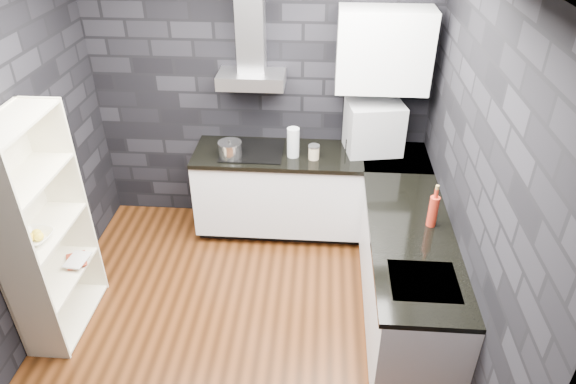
# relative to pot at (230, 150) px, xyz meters

# --- Properties ---
(ground) EXTENTS (3.20, 3.20, 0.00)m
(ground) POSITION_rel_pot_xyz_m (0.24, -1.17, -0.97)
(ground) COLOR #49240F
(wall_back) EXTENTS (3.20, 0.05, 2.70)m
(wall_back) POSITION_rel_pot_xyz_m (0.24, 0.45, 0.38)
(wall_back) COLOR black
(wall_back) RESTS_ON ground
(wall_front) EXTENTS (3.20, 0.05, 2.70)m
(wall_front) POSITION_rel_pot_xyz_m (0.24, -2.80, 0.38)
(wall_front) COLOR black
(wall_front) RESTS_ON ground
(wall_left) EXTENTS (0.05, 3.20, 2.70)m
(wall_left) POSITION_rel_pot_xyz_m (-1.39, -1.17, 0.38)
(wall_left) COLOR black
(wall_left) RESTS_ON ground
(wall_right) EXTENTS (0.05, 3.20, 2.70)m
(wall_right) POSITION_rel_pot_xyz_m (1.86, -1.17, 0.38)
(wall_right) COLOR black
(wall_right) RESTS_ON ground
(toekick_back) EXTENTS (2.18, 0.50, 0.10)m
(toekick_back) POSITION_rel_pot_xyz_m (0.74, 0.17, -0.92)
(toekick_back) COLOR black
(toekick_back) RESTS_ON ground
(toekick_right) EXTENTS (0.50, 1.78, 0.10)m
(toekick_right) POSITION_rel_pot_xyz_m (1.58, -1.07, -0.92)
(toekick_right) COLOR black
(toekick_right) RESTS_ON ground
(counter_back_cab) EXTENTS (2.20, 0.60, 0.76)m
(counter_back_cab) POSITION_rel_pot_xyz_m (0.74, 0.13, -0.49)
(counter_back_cab) COLOR silver
(counter_back_cab) RESTS_ON ground
(counter_right_cab) EXTENTS (0.60, 1.80, 0.76)m
(counter_right_cab) POSITION_rel_pot_xyz_m (1.54, -1.07, -0.49)
(counter_right_cab) COLOR silver
(counter_right_cab) RESTS_ON ground
(counter_back_top) EXTENTS (2.20, 0.62, 0.04)m
(counter_back_top) POSITION_rel_pot_xyz_m (0.74, 0.12, -0.09)
(counter_back_top) COLOR black
(counter_back_top) RESTS_ON counter_back_cab
(counter_right_top) EXTENTS (0.62, 1.80, 0.04)m
(counter_right_top) POSITION_rel_pot_xyz_m (1.53, -1.07, -0.09)
(counter_right_top) COLOR black
(counter_right_top) RESTS_ON counter_right_cab
(counter_corner_top) EXTENTS (0.62, 0.62, 0.04)m
(counter_corner_top) POSITION_rel_pot_xyz_m (1.54, 0.13, -0.09)
(counter_corner_top) COLOR black
(counter_corner_top) RESTS_ON counter_right_cab
(hood_body) EXTENTS (0.60, 0.34, 0.12)m
(hood_body) POSITION_rel_pot_xyz_m (0.19, 0.26, 0.59)
(hood_body) COLOR #ADACB1
(hood_body) RESTS_ON wall_back
(hood_chimney) EXTENTS (0.24, 0.20, 0.90)m
(hood_chimney) POSITION_rel_pot_xyz_m (0.19, 0.33, 1.10)
(hood_chimney) COLOR #ADACB1
(hood_chimney) RESTS_ON hood_body
(upper_cabinet) EXTENTS (0.80, 0.35, 0.70)m
(upper_cabinet) POSITION_rel_pot_xyz_m (1.34, 0.25, 0.88)
(upper_cabinet) COLOR white
(upper_cabinet) RESTS_ON wall_back
(cooktop) EXTENTS (0.58, 0.50, 0.01)m
(cooktop) POSITION_rel_pot_xyz_m (0.19, 0.13, -0.07)
(cooktop) COLOR black
(cooktop) RESTS_ON counter_back_top
(sink_rim) EXTENTS (0.44, 0.40, 0.01)m
(sink_rim) POSITION_rel_pot_xyz_m (1.54, -1.57, -0.08)
(sink_rim) COLOR #ADACB1
(sink_rim) RESTS_ON counter_right_top
(pot) EXTENTS (0.22, 0.22, 0.12)m
(pot) POSITION_rel_pot_xyz_m (0.00, 0.00, 0.00)
(pot) COLOR silver
(pot) RESTS_ON cooktop
(glass_vase) EXTENTS (0.14, 0.14, 0.28)m
(glass_vase) POSITION_rel_pot_xyz_m (0.58, 0.06, 0.07)
(glass_vase) COLOR silver
(glass_vase) RESTS_ON counter_back_top
(storage_jar) EXTENTS (0.13, 0.13, 0.12)m
(storage_jar) POSITION_rel_pot_xyz_m (0.77, 0.02, -0.01)
(storage_jar) COLOR tan
(storage_jar) RESTS_ON counter_back_top
(utensil_crock) EXTENTS (0.10, 0.10, 0.13)m
(utensil_crock) POSITION_rel_pot_xyz_m (1.11, 0.20, -0.01)
(utensil_crock) COLOR silver
(utensil_crock) RESTS_ON counter_back_top
(appliance_garage) EXTENTS (0.56, 0.47, 0.50)m
(appliance_garage) POSITION_rel_pot_xyz_m (1.31, 0.23, 0.15)
(appliance_garage) COLOR #A3A5AA
(appliance_garage) RESTS_ON counter_back_top
(red_bottle) EXTENTS (0.09, 0.09, 0.25)m
(red_bottle) POSITION_rel_pot_xyz_m (1.68, -0.95, 0.05)
(red_bottle) COLOR #A82817
(red_bottle) RESTS_ON counter_right_top
(bookshelf) EXTENTS (0.49, 0.85, 1.80)m
(bookshelf) POSITION_rel_pot_xyz_m (-1.18, -1.25, -0.07)
(bookshelf) COLOR #ECE6C8
(bookshelf) RESTS_ON ground
(fruit_bowl) EXTENTS (0.27, 0.27, 0.06)m
(fruit_bowl) POSITION_rel_pot_xyz_m (-1.18, -1.36, -0.04)
(fruit_bowl) COLOR white
(fruit_bowl) RESTS_ON bookshelf
(book_red) EXTENTS (0.14, 0.09, 0.20)m
(book_red) POSITION_rel_pot_xyz_m (-1.18, -1.10, -0.40)
(book_red) COLOR maroon
(book_red) RESTS_ON bookshelf
(book_second) EXTENTS (0.16, 0.03, 0.21)m
(book_second) POSITION_rel_pot_xyz_m (-1.17, -1.07, -0.38)
(book_second) COLOR #B2B2B2
(book_second) RESTS_ON bookshelf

